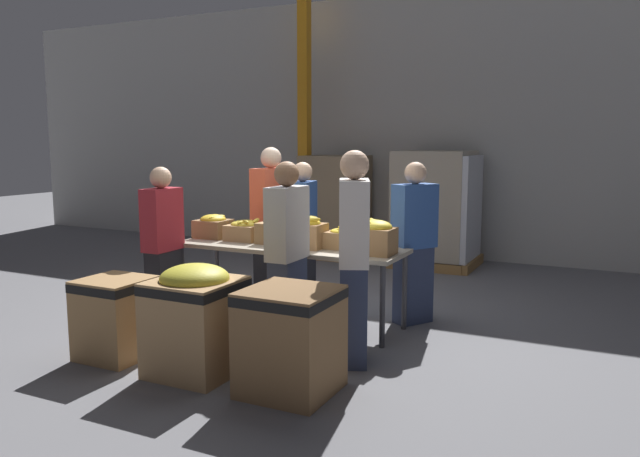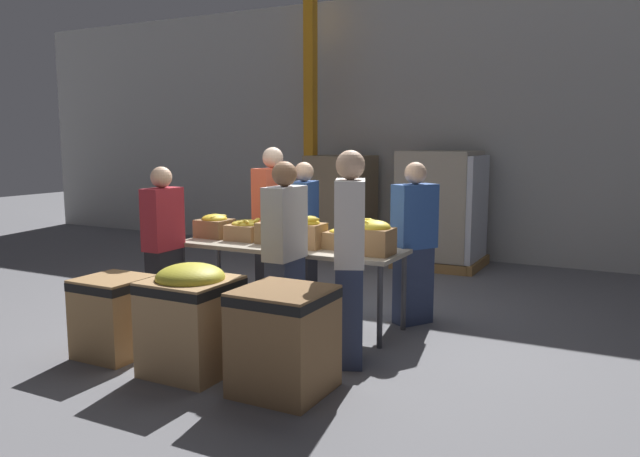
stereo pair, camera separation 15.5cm
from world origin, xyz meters
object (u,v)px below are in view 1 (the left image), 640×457
volunteer_0 (414,244)px  banana_box_3 (307,232)px  banana_box_4 (344,238)px  volunteer_5 (287,255)px  banana_box_0 (213,226)px  banana_box_1 (245,230)px  sorting_table (289,251)px  donation_bin_0 (116,315)px  pallet_stack_0 (335,207)px  pallet_stack_2 (434,209)px  volunteer_4 (272,225)px  donation_bin_1 (195,316)px  volunteer_2 (303,235)px  volunteer_3 (354,259)px  donation_bin_2 (290,337)px  support_pillar (304,127)px  volunteer_1 (163,247)px  pallet_stack_1 (441,212)px  banana_box_5 (375,236)px  banana_box_2 (278,229)px

volunteer_0 → banana_box_3: bearing=-23.0°
banana_box_4 → volunteer_5: 0.70m
banana_box_0 → banana_box_1: 0.40m
sorting_table → donation_bin_0: (-0.82, -1.49, -0.36)m
pallet_stack_0 → pallet_stack_2: (1.57, -0.03, 0.04)m
donation_bin_0 → volunteer_4: bearing=84.6°
banana_box_0 → donation_bin_0: (0.14, -1.58, -0.54)m
donation_bin_0 → donation_bin_1: size_ratio=0.78×
pallet_stack_0 → volunteer_2: bearing=-72.2°
volunteer_2 → volunteer_3: bearing=29.4°
donation_bin_2 → pallet_stack_0: size_ratio=0.48×
donation_bin_0 → support_pillar: support_pillar is taller
banana_box_0 → volunteer_0: (2.04, 0.47, -0.11)m
banana_box_4 → donation_bin_2: (0.28, -1.57, -0.47)m
banana_box_4 → pallet_stack_2: pallet_stack_2 is taller
banana_box_3 → volunteer_1: (-1.32, -0.50, -0.16)m
donation_bin_1 → pallet_stack_1: pallet_stack_1 is taller
volunteer_5 → volunteer_2: bearing=21.8°
pallet_stack_2 → pallet_stack_1: bearing=-7.4°
banana_box_0 → volunteer_5: bearing=-27.8°
donation_bin_0 → donation_bin_2: bearing=0.0°
donation_bin_1 → volunteer_2: bearing=95.5°
banana_box_3 → volunteer_4: 1.12m
banana_box_3 → volunteer_3: volunteer_3 is taller
banana_box_4 → volunteer_4: 1.32m
banana_box_5 → donation_bin_1: size_ratio=0.41×
volunteer_0 → volunteer_3: (-0.09, -1.30, 0.07)m
volunteer_2 → pallet_stack_0: bearing=-172.9°
sorting_table → volunteer_3: size_ratio=1.33×
banana_box_0 → volunteer_1: bearing=-102.7°
banana_box_4 → pallet_stack_1: pallet_stack_1 is taller
volunteer_3 → pallet_stack_2: volunteer_3 is taller
volunteer_0 → volunteer_5: 1.38m
banana_box_0 → pallet_stack_2: size_ratio=0.20×
banana_box_2 → volunteer_3: bearing=-35.2°
banana_box_1 → pallet_stack_1: (1.13, 3.35, -0.10)m
banana_box_2 → volunteer_4: bearing=125.0°
volunteer_2 → volunteer_0: bearing=73.5°
volunteer_1 → pallet_stack_1: 4.31m
pallet_stack_1 → banana_box_0: bearing=-114.5°
banana_box_0 → banana_box_5: 1.89m
banana_box_0 → volunteer_5: (1.26, -0.66, -0.10)m
banana_box_5 → volunteer_5: bearing=-140.9°
volunteer_4 → volunteer_5: size_ratio=1.06×
banana_box_5 → volunteer_5: 0.81m
donation_bin_0 → pallet_stack_2: (1.28, 4.94, 0.45)m
volunteer_0 → pallet_stack_2: bearing=-135.5°
donation_bin_0 → pallet_stack_2: 5.12m
banana_box_2 → banana_box_1: bearing=179.3°
donation_bin_0 → donation_bin_2: donation_bin_2 is taller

